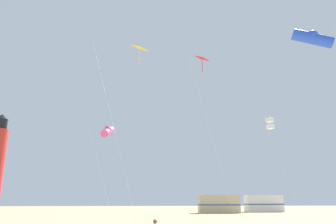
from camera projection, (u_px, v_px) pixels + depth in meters
kite_tube_blue at (312, 38)px, 19.86m from camera, size 2.59×2.02×12.51m
kite_diamond_gold at (137, 55)px, 20.33m from camera, size 3.52×3.52×11.78m
kite_tube_rainbow at (108, 131)px, 29.29m from camera, size 2.62×2.81×8.85m
kite_box_white at (270, 123)px, 32.24m from camera, size 3.18×2.22×10.10m
kite_diamond_scarlet at (203, 65)px, 25.11m from camera, size 3.39×2.43×13.17m
rv_van_tan at (219, 204)px, 50.74m from camera, size 6.47×2.41×2.80m
rv_van_white at (264, 203)px, 55.47m from camera, size 6.56×2.69×2.80m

